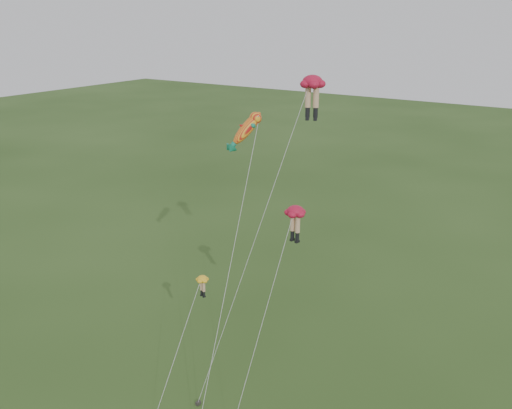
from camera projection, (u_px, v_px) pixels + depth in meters
The scene contains 4 objects.
legs_kite_red_high at pixel (311, 89), 35.40m from camera, with size 5.76×7.91×22.02m.
legs_kite_red_mid at pixel (294, 217), 37.57m from camera, with size 1.81×8.52×13.63m.
legs_kite_yellow at pixel (200, 287), 39.70m from camera, with size 1.33×7.11×8.25m.
fish_kite at pixel (247, 130), 38.52m from camera, with size 3.60×10.87×19.56m.
Camera 1 is at (20.40, -24.69, 25.63)m, focal length 40.00 mm.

